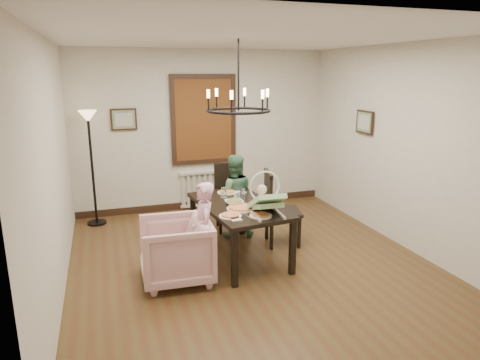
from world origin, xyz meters
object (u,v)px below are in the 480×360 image
chair_far (231,198)px  floor_lamp (92,170)px  armchair (176,250)px  baby_bouncer (266,200)px  elderly_woman (204,239)px  drinking_glass (242,195)px  chair_right (283,208)px  seated_man (234,203)px  dining_table (239,210)px

chair_far → floor_lamp: (-2.01, 0.92, 0.38)m
armchair → baby_bouncer: 1.22m
elderly_woman → drinking_glass: bearing=136.3°
chair_right → armchair: bearing=122.9°
baby_bouncer → drinking_glass: 0.66m
chair_right → floor_lamp: bearing=68.0°
armchair → seated_man: seated_man is taller
chair_far → drinking_glass: chair_far is taller
dining_table → elderly_woman: 0.73m
seated_man → floor_lamp: bearing=-20.7°
chair_far → chair_right: size_ratio=0.95×
chair_right → elderly_woman: 1.48m
baby_bouncer → elderly_woman: bearing=177.8°
seated_man → armchair: bearing=57.4°
elderly_woman → baby_bouncer: size_ratio=1.76×
armchair → drinking_glass: bearing=121.3°
armchair → seated_man: 1.58m
dining_table → chair_far: bearing=72.2°
armchair → drinking_glass: (1.00, 0.54, 0.43)m
armchair → floor_lamp: floor_lamp is taller
seated_man → floor_lamp: floor_lamp is taller
dining_table → elderly_woman: bearing=-149.9°
chair_far → dining_table: bearing=-92.8°
elderly_woman → floor_lamp: floor_lamp is taller
baby_bouncer → floor_lamp: size_ratio=0.31×
chair_right → armchair: 1.77m
dining_table → chair_right: bearing=11.3°
floor_lamp → chair_right: bearing=-33.8°
dining_table → seated_man: size_ratio=1.62×
chair_right → elderly_woman: size_ratio=1.11×
seated_man → baby_bouncer: 1.32m
drinking_glass → dining_table: bearing=-125.1°
armchair → chair_right: bearing=114.2°
chair_right → floor_lamp: size_ratio=0.60×
baby_bouncer → floor_lamp: bearing=132.1°
elderly_woman → floor_lamp: bearing=-146.5°
armchair → floor_lamp: size_ratio=0.46×
chair_right → chair_far: bearing=46.3°
dining_table → seated_man: seated_man is taller
dining_table → armchair: (-0.90, -0.39, -0.28)m
elderly_woman → floor_lamp: size_ratio=0.54×
dining_table → seated_man: bearing=70.8°
baby_bouncer → dining_table: bearing=113.5°
dining_table → floor_lamp: bearing=126.3°
chair_right → baby_bouncer: 1.00m
chair_right → floor_lamp: 3.09m
chair_right → armchair: (-1.64, -0.63, -0.17)m
baby_bouncer → drinking_glass: baby_bouncer is taller
drinking_glass → floor_lamp: 2.63m
chair_far → chair_right: 0.95m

